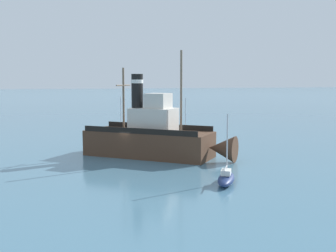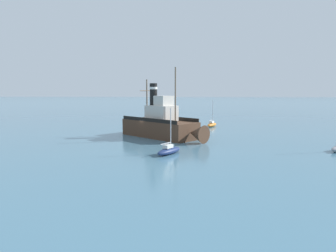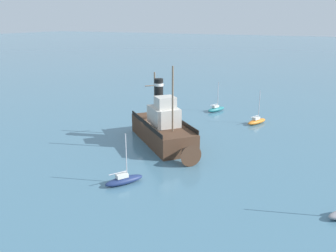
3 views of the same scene
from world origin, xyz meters
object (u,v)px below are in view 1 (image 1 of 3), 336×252
object	(u,v)px
sailboat_orange	(185,132)
sailboat_navy	(226,178)
old_tugboat	(155,137)
sailboat_teal	(121,130)

from	to	relation	value
sailboat_orange	sailboat_navy	xyz separation A→B (m)	(6.02, 25.50, 0.00)
old_tugboat	sailboat_teal	size ratio (longest dim) A/B	2.68
sailboat_teal	sailboat_navy	world-z (taller)	same
old_tugboat	sailboat_orange	world-z (taller)	old_tugboat
old_tugboat	sailboat_orange	xyz separation A→B (m)	(-8.00, -13.85, -1.40)
sailboat_teal	sailboat_orange	size ratio (longest dim) A/B	1.00
old_tugboat	sailboat_teal	distance (m)	18.06
old_tugboat	sailboat_teal	world-z (taller)	old_tugboat
sailboat_teal	old_tugboat	bearing A→B (deg)	89.49
sailboat_orange	sailboat_navy	distance (m)	26.20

